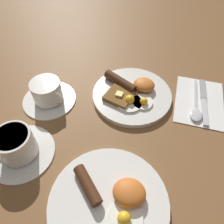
{
  "coord_description": "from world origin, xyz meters",
  "views": [
    {
      "loc": [
        -0.06,
        0.47,
        0.5
      ],
      "look_at": [
        0.04,
        0.1,
        0.03
      ],
      "focal_mm": 35.0,
      "sensor_mm": 36.0,
      "label": 1
    }
  ],
  "objects_px": {
    "spoon": "(196,110)",
    "breakfast_plate_near": "(132,94)",
    "teacup_near": "(48,93)",
    "teacup_far": "(17,146)",
    "breakfast_plate_far": "(110,202)",
    "knife": "(204,98)"
  },
  "relations": [
    {
      "from": "knife",
      "to": "spoon",
      "type": "relative_size",
      "value": 1.05
    },
    {
      "from": "teacup_far",
      "to": "spoon",
      "type": "relative_size",
      "value": 0.95
    },
    {
      "from": "breakfast_plate_near",
      "to": "teacup_far",
      "type": "bearing_deg",
      "value": 49.3
    },
    {
      "from": "breakfast_plate_near",
      "to": "teacup_far",
      "type": "relative_size",
      "value": 1.43
    },
    {
      "from": "breakfast_plate_near",
      "to": "teacup_near",
      "type": "xyz_separation_m",
      "value": [
        0.24,
        0.08,
        0.02
      ]
    },
    {
      "from": "breakfast_plate_near",
      "to": "knife",
      "type": "height_order",
      "value": "breakfast_plate_near"
    },
    {
      "from": "spoon",
      "to": "breakfast_plate_near",
      "type": "bearing_deg",
      "value": -95.26
    },
    {
      "from": "teacup_near",
      "to": "knife",
      "type": "distance_m",
      "value": 0.47
    },
    {
      "from": "teacup_far",
      "to": "breakfast_plate_near",
      "type": "bearing_deg",
      "value": -130.7
    },
    {
      "from": "breakfast_plate_far",
      "to": "knife",
      "type": "height_order",
      "value": "breakfast_plate_far"
    },
    {
      "from": "breakfast_plate_far",
      "to": "teacup_far",
      "type": "relative_size",
      "value": 1.54
    },
    {
      "from": "teacup_far",
      "to": "teacup_near",
      "type": "bearing_deg",
      "value": -87.13
    },
    {
      "from": "breakfast_plate_far",
      "to": "teacup_near",
      "type": "distance_m",
      "value": 0.36
    },
    {
      "from": "breakfast_plate_near",
      "to": "teacup_far",
      "type": "height_order",
      "value": "teacup_far"
    },
    {
      "from": "breakfast_plate_near",
      "to": "knife",
      "type": "bearing_deg",
      "value": -168.34
    },
    {
      "from": "teacup_near",
      "to": "spoon",
      "type": "relative_size",
      "value": 0.9
    },
    {
      "from": "breakfast_plate_near",
      "to": "breakfast_plate_far",
      "type": "xyz_separation_m",
      "value": [
        -0.02,
        0.33,
        -0.0
      ]
    },
    {
      "from": "breakfast_plate_near",
      "to": "teacup_near",
      "type": "relative_size",
      "value": 1.51
    },
    {
      "from": "breakfast_plate_near",
      "to": "spoon",
      "type": "distance_m",
      "value": 0.19
    },
    {
      "from": "teacup_near",
      "to": "spoon",
      "type": "bearing_deg",
      "value": -171.0
    },
    {
      "from": "teacup_far",
      "to": "knife",
      "type": "distance_m",
      "value": 0.54
    },
    {
      "from": "breakfast_plate_near",
      "to": "spoon",
      "type": "height_order",
      "value": "breakfast_plate_near"
    }
  ]
}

